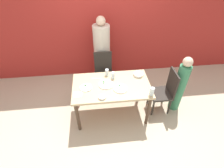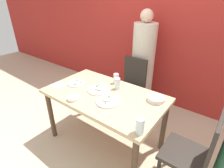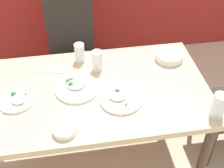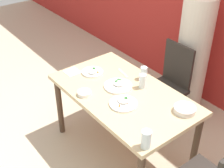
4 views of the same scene
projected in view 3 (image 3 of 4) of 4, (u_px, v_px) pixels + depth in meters
name	position (u px, v px, depth m)	size (l,w,h in m)	color
ground_plane	(97.00, 162.00, 2.34)	(10.00, 10.00, 0.00)	beige
dining_table	(94.00, 100.00, 1.92)	(1.38, 0.80, 0.73)	tan
chair_adult_spot	(73.00, 53.00, 2.56)	(0.40, 0.40, 0.92)	#2D2823
person_adult	(68.00, 8.00, 2.66)	(0.36, 0.36, 1.57)	beige
bowl_curry	(169.00, 56.00, 2.07)	(0.19, 0.19, 0.05)	silver
plate_rice_adult	(76.00, 87.00, 1.85)	(0.26, 0.26, 0.05)	white
plate_rice_child	(16.00, 100.00, 1.77)	(0.21, 0.21, 0.05)	white
plate_noodles	(120.00, 98.00, 1.78)	(0.25, 0.25, 0.05)	white
bowl_rice_small	(65.00, 130.00, 1.60)	(0.13, 0.13, 0.04)	white
glass_water_tall	(97.00, 61.00, 1.96)	(0.07, 0.07, 0.14)	silver
glass_water_short	(219.00, 106.00, 1.65)	(0.07, 0.07, 0.15)	silver
glass_water_center	(80.00, 53.00, 2.03)	(0.07, 0.07, 0.13)	silver
fork_steel	(50.00, 72.00, 1.98)	(0.18, 0.06, 0.01)	silver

